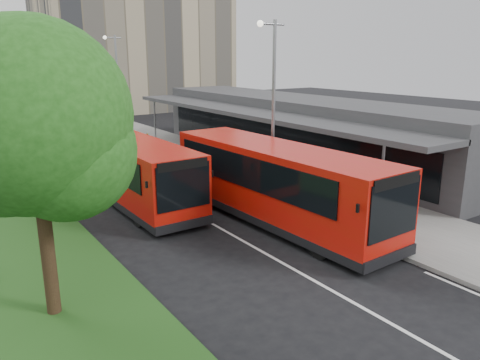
% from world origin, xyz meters
% --- Properties ---
extents(ground, '(120.00, 120.00, 0.00)m').
position_xyz_m(ground, '(0.00, 0.00, 0.00)').
color(ground, black).
rests_on(ground, ground).
extents(pavement, '(5.00, 80.00, 0.15)m').
position_xyz_m(pavement, '(6.00, 20.00, 0.07)').
color(pavement, slate).
rests_on(pavement, ground).
extents(lane_centre_line, '(0.12, 70.00, 0.01)m').
position_xyz_m(lane_centre_line, '(0.00, 15.00, 0.01)').
color(lane_centre_line, silver).
rests_on(lane_centre_line, ground).
extents(kerb_dashes, '(0.12, 56.00, 0.01)m').
position_xyz_m(kerb_dashes, '(3.30, 19.00, 0.01)').
color(kerb_dashes, silver).
rests_on(kerb_dashes, ground).
extents(office_block, '(22.00, 12.00, 18.00)m').
position_xyz_m(office_block, '(14.00, 42.00, 9.00)').
color(office_block, tan).
rests_on(office_block, ground).
extents(station_building, '(7.70, 26.00, 4.00)m').
position_xyz_m(station_building, '(10.86, 8.00, 2.04)').
color(station_building, '#333336').
rests_on(station_building, ground).
extents(tree_near, '(4.73, 4.73, 7.61)m').
position_xyz_m(tree_near, '(-7.01, -2.95, 4.91)').
color(tree_near, black).
rests_on(tree_near, ground).
extents(lamp_post_near, '(1.44, 0.28, 8.00)m').
position_xyz_m(lamp_post_near, '(4.12, 2.00, 4.72)').
color(lamp_post_near, gray).
rests_on(lamp_post_near, pavement).
extents(lamp_post_far, '(1.44, 0.28, 8.00)m').
position_xyz_m(lamp_post_far, '(4.12, 22.00, 4.72)').
color(lamp_post_far, gray).
rests_on(lamp_post_far, pavement).
extents(bus_main, '(3.23, 11.25, 3.16)m').
position_xyz_m(bus_main, '(2.29, -0.74, 1.62)').
color(bus_main, '#BC0E0A').
rests_on(bus_main, ground).
extents(bus_second, '(2.83, 10.43, 2.95)m').
position_xyz_m(bus_second, '(-1.50, 5.28, 1.51)').
color(bus_second, '#BC0E0A').
rests_on(bus_second, ground).
extents(litter_bin, '(0.57, 0.57, 0.78)m').
position_xyz_m(litter_bin, '(5.38, 11.34, 0.54)').
color(litter_bin, '#3A1F17').
rests_on(litter_bin, pavement).
extents(bollard, '(0.17, 0.17, 0.86)m').
position_xyz_m(bollard, '(4.55, 17.43, 0.58)').
color(bollard, yellow).
rests_on(bollard, pavement).
extents(car_near, '(1.82, 3.65, 1.20)m').
position_xyz_m(car_near, '(1.78, 38.27, 0.60)').
color(car_near, '#55190C').
rests_on(car_near, ground).
extents(car_far, '(2.49, 3.79, 1.18)m').
position_xyz_m(car_far, '(-1.68, 43.56, 0.59)').
color(car_far, navy).
rests_on(car_far, ground).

